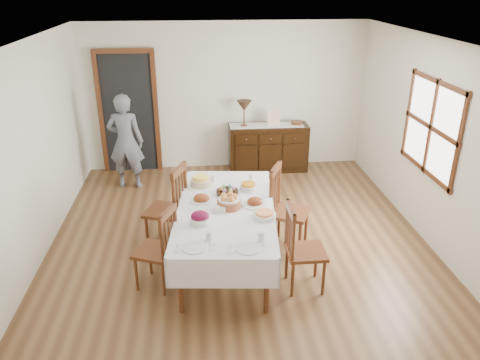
{
  "coord_description": "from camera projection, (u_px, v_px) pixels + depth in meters",
  "views": [
    {
      "loc": [
        -0.49,
        -5.2,
        3.27
      ],
      "look_at": [
        0.0,
        0.1,
        0.95
      ],
      "focal_mm": 35.0,
      "sensor_mm": 36.0,
      "label": 1
    }
  ],
  "objects": [
    {
      "name": "ground",
      "position": [
        241.0,
        250.0,
        6.09
      ],
      "size": [
        6.0,
        6.0,
        0.0
      ],
      "primitive_type": "plane",
      "color": "brown"
    },
    {
      "name": "room_shell",
      "position": [
        226.0,
        119.0,
        5.81
      ],
      "size": [
        5.02,
        6.02,
        2.65
      ],
      "color": "white",
      "rests_on": "ground"
    },
    {
      "name": "dining_table",
      "position": [
        226.0,
        214.0,
        5.56
      ],
      "size": [
        1.34,
        2.33,
        0.77
      ],
      "rotation": [
        0.0,
        0.0,
        -0.1
      ],
      "color": "silver",
      "rests_on": "ground"
    },
    {
      "name": "chair_left_near",
      "position": [
        159.0,
        247.0,
        5.2
      ],
      "size": [
        0.54,
        0.54,
        0.99
      ],
      "rotation": [
        0.0,
        0.0,
        -1.96
      ],
      "color": "#532A15",
      "rests_on": "ground"
    },
    {
      "name": "chair_left_far",
      "position": [
        170.0,
        207.0,
        5.97
      ],
      "size": [
        0.6,
        0.6,
        1.13
      ],
      "rotation": [
        0.0,
        0.0,
        -1.91
      ],
      "color": "#532A15",
      "rests_on": "ground"
    },
    {
      "name": "chair_right_near",
      "position": [
        301.0,
        247.0,
        5.17
      ],
      "size": [
        0.43,
        0.43,
        1.03
      ],
      "rotation": [
        0.0,
        0.0,
        1.57
      ],
      "color": "#532A15",
      "rests_on": "ground"
    },
    {
      "name": "chair_right_far",
      "position": [
        286.0,
        207.0,
        5.99
      ],
      "size": [
        0.61,
        0.61,
        1.1
      ],
      "rotation": [
        0.0,
        0.0,
        1.13
      ],
      "color": "#532A15",
      "rests_on": "ground"
    },
    {
      "name": "sideboard",
      "position": [
        268.0,
        148.0,
        8.47
      ],
      "size": [
        1.41,
        0.51,
        0.84
      ],
      "color": "black",
      "rests_on": "ground"
    },
    {
      "name": "person",
      "position": [
        125.0,
        139.0,
        7.6
      ],
      "size": [
        0.56,
        0.4,
        1.7
      ],
      "primitive_type": "imported",
      "rotation": [
        0.0,
        0.0,
        3.03
      ],
      "color": "slate",
      "rests_on": "ground"
    },
    {
      "name": "bread_basket",
      "position": [
        229.0,
        202.0,
        5.49
      ],
      "size": [
        0.28,
        0.28,
        0.17
      ],
      "color": "brown",
      "rests_on": "dining_table"
    },
    {
      "name": "egg_basket",
      "position": [
        227.0,
        192.0,
        5.84
      ],
      "size": [
        0.28,
        0.28,
        0.11
      ],
      "color": "black",
      "rests_on": "dining_table"
    },
    {
      "name": "ham_platter_a",
      "position": [
        201.0,
        199.0,
        5.66
      ],
      "size": [
        0.27,
        0.27,
        0.11
      ],
      "color": "silver",
      "rests_on": "dining_table"
    },
    {
      "name": "ham_platter_b",
      "position": [
        255.0,
        202.0,
        5.58
      ],
      "size": [
        0.33,
        0.33,
        0.11
      ],
      "color": "silver",
      "rests_on": "dining_table"
    },
    {
      "name": "beet_bowl",
      "position": [
        200.0,
        218.0,
        5.14
      ],
      "size": [
        0.21,
        0.21,
        0.15
      ],
      "color": "silver",
      "rests_on": "dining_table"
    },
    {
      "name": "carrot_bowl",
      "position": [
        248.0,
        187.0,
        5.96
      ],
      "size": [
        0.21,
        0.21,
        0.1
      ],
      "color": "silver",
      "rests_on": "dining_table"
    },
    {
      "name": "pineapple_bowl",
      "position": [
        201.0,
        181.0,
        6.08
      ],
      "size": [
        0.27,
        0.27,
        0.13
      ],
      "color": "#C7B688",
      "rests_on": "dining_table"
    },
    {
      "name": "casserole_dish",
      "position": [
        265.0,
        215.0,
        5.27
      ],
      "size": [
        0.26,
        0.26,
        0.08
      ],
      "color": "silver",
      "rests_on": "dining_table"
    },
    {
      "name": "butter_dish",
      "position": [
        219.0,
        209.0,
        5.4
      ],
      "size": [
        0.15,
        0.1,
        0.07
      ],
      "color": "silver",
      "rests_on": "dining_table"
    },
    {
      "name": "setting_left",
      "position": [
        199.0,
        244.0,
        4.74
      ],
      "size": [
        0.43,
        0.31,
        0.1
      ],
      "color": "silver",
      "rests_on": "dining_table"
    },
    {
      "name": "setting_right",
      "position": [
        252.0,
        244.0,
        4.72
      ],
      "size": [
        0.43,
        0.31,
        0.1
      ],
      "color": "silver",
      "rests_on": "dining_table"
    },
    {
      "name": "glass_far_a",
      "position": [
        213.0,
        179.0,
        6.19
      ],
      "size": [
        0.07,
        0.07,
        0.09
      ],
      "color": "silver",
      "rests_on": "dining_table"
    },
    {
      "name": "glass_far_b",
      "position": [
        251.0,
        178.0,
        6.2
      ],
      "size": [
        0.07,
        0.07,
        0.1
      ],
      "color": "silver",
      "rests_on": "dining_table"
    },
    {
      "name": "runner",
      "position": [
        266.0,
        125.0,
        8.29
      ],
      "size": [
        1.3,
        0.35,
        0.01
      ],
      "color": "silver",
      "rests_on": "sideboard"
    },
    {
      "name": "table_lamp",
      "position": [
        244.0,
        107.0,
        8.1
      ],
      "size": [
        0.26,
        0.26,
        0.46
      ],
      "color": "brown",
      "rests_on": "sideboard"
    },
    {
      "name": "picture_frame",
      "position": [
        274.0,
        118.0,
        8.2
      ],
      "size": [
        0.22,
        0.08,
        0.28
      ],
      "color": "beige",
      "rests_on": "sideboard"
    },
    {
      "name": "deco_bowl",
      "position": [
        297.0,
        123.0,
        8.33
      ],
      "size": [
        0.2,
        0.2,
        0.06
      ],
      "color": "#532A15",
      "rests_on": "sideboard"
    }
  ]
}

